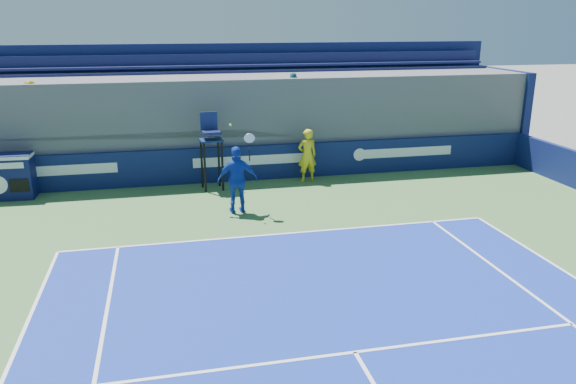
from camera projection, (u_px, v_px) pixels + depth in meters
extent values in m
imported|color=yellow|center=(307.00, 155.00, 18.80)|extent=(0.69, 0.49, 1.79)
cube|color=white|center=(285.00, 234.00, 14.36)|extent=(10.97, 0.07, 0.00)
cube|color=white|center=(355.00, 352.00, 9.24)|extent=(8.23, 0.07, 0.00)
cube|color=#0C1646|center=(252.00, 163.00, 19.05)|extent=(20.40, 0.20, 1.20)
cube|color=white|center=(65.00, 170.00, 17.68)|extent=(3.20, 0.01, 0.32)
cube|color=white|center=(253.00, 160.00, 18.92)|extent=(4.00, 0.01, 0.32)
cube|color=white|center=(405.00, 152.00, 20.06)|extent=(3.60, 0.01, 0.32)
cylinder|color=white|center=(360.00, 155.00, 19.71)|extent=(0.44, 0.01, 0.44)
cube|color=#0E1348|center=(11.00, 176.00, 17.04)|extent=(1.33, 0.75, 1.40)
cube|color=white|center=(8.00, 156.00, 16.86)|extent=(1.35, 0.77, 0.10)
cube|color=black|center=(19.00, 186.00, 16.81)|extent=(0.55, 0.04, 0.40)
cube|color=silver|center=(6.00, 166.00, 16.58)|extent=(1.00, 0.05, 0.18)
cylinder|color=black|center=(205.00, 168.00, 17.61)|extent=(0.08, 0.08, 1.60)
cylinder|color=black|center=(222.00, 167.00, 17.78)|extent=(0.08, 0.08, 1.60)
cylinder|color=black|center=(202.00, 164.00, 18.12)|extent=(0.08, 0.08, 1.60)
cylinder|color=black|center=(219.00, 163.00, 18.28)|extent=(0.08, 0.08, 1.60)
cube|color=#0D1B45|center=(211.00, 140.00, 17.70)|extent=(0.77, 0.77, 0.06)
cube|color=#121846|center=(211.00, 133.00, 17.54)|extent=(0.59, 0.50, 0.08)
cube|color=#141D4B|center=(209.00, 121.00, 17.78)|extent=(0.55, 0.11, 0.60)
imported|color=#1437A4|center=(237.00, 180.00, 15.67)|extent=(1.13, 0.48, 1.91)
cylinder|color=black|center=(250.00, 155.00, 15.45)|extent=(0.05, 0.16, 0.39)
torus|color=silver|center=(249.00, 138.00, 15.24)|extent=(0.30, 0.14, 0.29)
cylinder|color=silver|center=(249.00, 138.00, 15.24)|extent=(0.26, 0.11, 0.24)
sphere|color=#E4F636|center=(230.00, 125.00, 15.10)|extent=(0.07, 0.07, 0.07)
cube|color=#535459|center=(244.00, 122.00, 20.50)|extent=(20.40, 3.60, 3.38)
cube|color=#535459|center=(249.00, 134.00, 19.31)|extent=(20.40, 0.90, 0.55)
cube|color=#121846|center=(250.00, 121.00, 19.07)|extent=(20.00, 0.45, 0.08)
cube|color=#121846|center=(248.00, 114.00, 19.25)|extent=(20.00, 0.06, 0.45)
cube|color=#535459|center=(245.00, 114.00, 19.99)|extent=(20.40, 0.90, 0.55)
cube|color=#121846|center=(245.00, 101.00, 19.75)|extent=(20.00, 0.45, 0.08)
cube|color=#121846|center=(244.00, 95.00, 19.93)|extent=(20.00, 0.06, 0.45)
cube|color=#535459|center=(241.00, 96.00, 20.66)|extent=(20.40, 0.90, 0.55)
cube|color=#121846|center=(241.00, 83.00, 20.43)|extent=(20.00, 0.45, 0.08)
cube|color=#121846|center=(240.00, 77.00, 20.60)|extent=(20.00, 0.06, 0.45)
cube|color=#535459|center=(238.00, 78.00, 21.34)|extent=(20.40, 0.90, 0.55)
cube|color=#121846|center=(238.00, 66.00, 21.11)|extent=(20.00, 0.45, 0.08)
cube|color=#121846|center=(237.00, 60.00, 21.28)|extent=(20.00, 0.06, 0.45)
cube|color=#0C1647|center=(236.00, 100.00, 22.17)|extent=(20.80, 0.30, 4.40)
cube|color=#0C1647|center=(498.00, 112.00, 22.64)|extent=(0.30, 3.90, 3.40)
imported|color=gold|center=(31.00, 108.00, 17.50)|extent=(0.95, 0.81, 1.69)
imported|color=#17797E|center=(294.00, 99.00, 19.24)|extent=(1.11, 0.67, 1.77)
imported|color=black|center=(466.00, 96.00, 20.61)|extent=(0.59, 0.39, 1.60)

